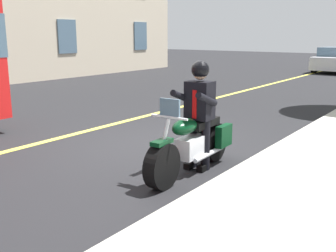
% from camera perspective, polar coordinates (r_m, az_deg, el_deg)
% --- Properties ---
extents(ground_plane, '(80.00, 80.00, 0.00)m').
position_cam_1_polar(ground_plane, '(7.82, -1.55, -2.82)').
color(ground_plane, black).
extents(lane_center_stripe, '(60.00, 0.16, 0.01)m').
position_cam_1_polar(lane_center_stripe, '(9.15, -11.48, -0.69)').
color(lane_center_stripe, '#E5DB4C').
rests_on(lane_center_stripe, ground_plane).
extents(motorcycle_main, '(2.22, 0.65, 1.26)m').
position_cam_1_polar(motorcycle_main, '(6.25, 3.56, -2.62)').
color(motorcycle_main, black).
rests_on(motorcycle_main, ground_plane).
extents(rider_main, '(0.64, 0.57, 1.74)m').
position_cam_1_polar(rider_main, '(6.29, 4.48, 2.91)').
color(rider_main, black).
rests_on(rider_main, ground_plane).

